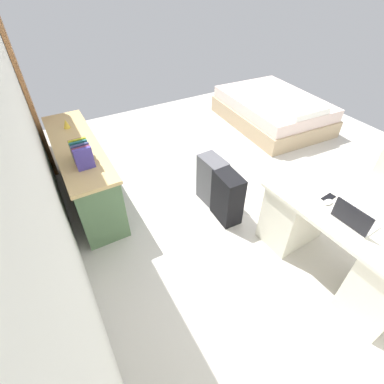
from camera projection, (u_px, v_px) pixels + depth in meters
The scene contains 14 objects.
ground_plane at pixel (247, 182), 3.92m from camera, with size 5.91×5.91×0.00m, color beige.
wall_back at pixel (28, 142), 2.20m from camera, with size 4.91×0.10×2.60m, color silver.
door_wooden at pixel (27, 93), 3.68m from camera, with size 0.88×0.05×2.04m, color #936038.
desk at pixel (336, 242), 2.62m from camera, with size 1.47×0.73×0.74m.
office_chair at pixel (377, 195), 3.07m from camera, with size 0.52×0.52×0.94m.
credenza at pixel (84, 172), 3.43m from camera, with size 1.80×0.48×0.78m.
bed at pixel (273, 110), 5.10m from camera, with size 1.98×1.51×0.58m.
suitcase_black at pixel (227, 197), 3.21m from camera, with size 0.36×0.22×0.61m, color black.
suitcase_spare_grey at pixel (212, 181), 3.44m from camera, with size 0.36×0.22×0.61m, color #4C4C51.
laptop at pixel (354, 219), 2.28m from camera, with size 0.32×0.24×0.21m.
computer_mouse at pixel (328, 202), 2.49m from camera, with size 0.06×0.10×0.03m, color white.
cell_phone_by_mouse at pixel (328, 198), 2.55m from camera, with size 0.07×0.14×0.01m, color black.
book_row at pixel (82, 153), 2.84m from camera, with size 0.31×0.17×0.23m.
figurine_small at pixel (66, 124), 3.44m from camera, with size 0.08×0.08×0.11m, color gold.
Camera 1 is at (-2.30, 2.18, 2.43)m, focal length 26.72 mm.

